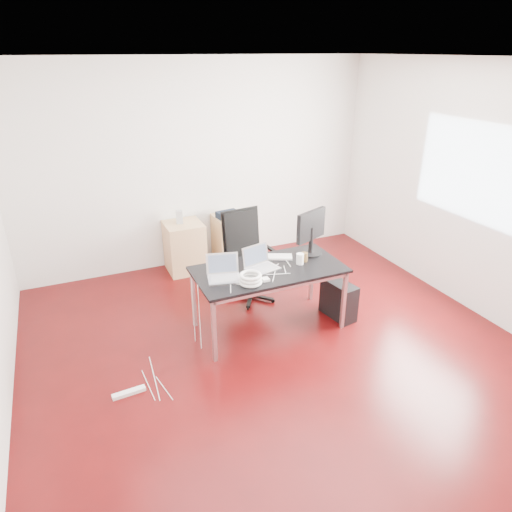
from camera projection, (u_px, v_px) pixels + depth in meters
name	position (u px, v px, depth m)	size (l,w,h in m)	color
room_shell	(284.00, 223.00, 4.19)	(5.00, 5.00, 5.00)	#3B0607
desk	(269.00, 273.00, 4.88)	(1.60, 0.80, 0.73)	black
office_chair	(247.00, 251.00, 5.57)	(0.53, 0.55, 1.08)	black
filing_cabinet_left	(185.00, 247.00, 6.34)	(0.50, 0.50, 0.70)	tan
filing_cabinet_right	(233.00, 239.00, 6.60)	(0.50, 0.50, 0.70)	tan
pc_tower	(339.00, 299.00, 5.27)	(0.20, 0.45, 0.44)	black
wastebasket	(191.00, 259.00, 6.48)	(0.24, 0.24, 0.28)	black
power_strip	(129.00, 393.00, 4.14)	(0.30, 0.06, 0.04)	white
laptop_left	(224.00, 273.00, 4.64)	(0.38, 0.32, 0.23)	silver
laptop_right	(260.00, 263.00, 4.85)	(0.38, 0.33, 0.23)	silver
monitor	(311.00, 230.00, 5.10)	(0.43, 0.26, 0.51)	black
keyboard	(272.00, 257.00, 5.10)	(0.44, 0.14, 0.02)	white
cup_white	(300.00, 259.00, 4.94)	(0.08, 0.08, 0.12)	white
cup_brown	(304.00, 257.00, 5.01)	(0.08, 0.08, 0.10)	brown
cable_coil	(251.00, 279.00, 4.53)	(0.24, 0.24, 0.11)	white
power_adapter	(265.00, 279.00, 4.60)	(0.07, 0.07, 0.03)	white
speaker	(179.00, 217.00, 6.17)	(0.09, 0.08, 0.18)	#9E9E9E
navy_garment	(229.00, 215.00, 6.37)	(0.30, 0.24, 0.09)	black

